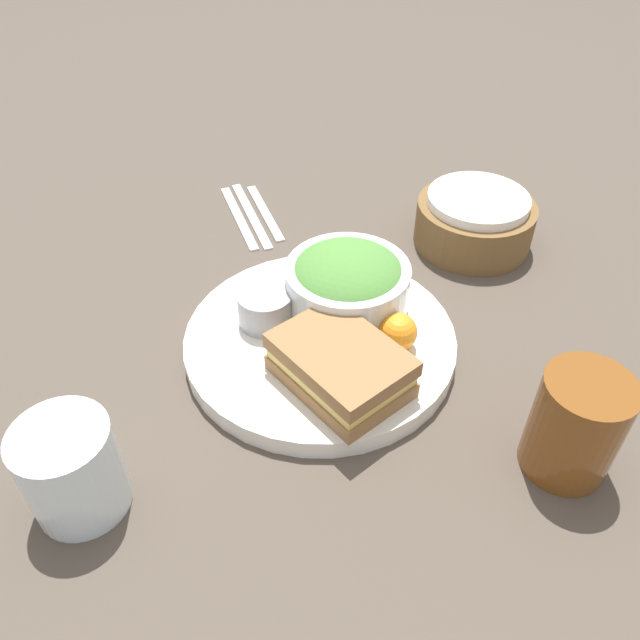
{
  "coord_description": "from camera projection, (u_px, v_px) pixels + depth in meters",
  "views": [
    {
      "loc": [
        0.46,
        -0.13,
        0.47
      ],
      "look_at": [
        0.0,
        0.0,
        0.04
      ],
      "focal_mm": 35.0,
      "sensor_mm": 36.0,
      "label": 1
    }
  ],
  "objects": [
    {
      "name": "dressing_cup",
      "position": [
        266.0,
        307.0,
        0.66
      ],
      "size": [
        0.06,
        0.06,
        0.04
      ],
      "primitive_type": "cylinder",
      "color": "#99999E",
      "rests_on": "plate"
    },
    {
      "name": "plate",
      "position": [
        320.0,
        341.0,
        0.67
      ],
      "size": [
        0.29,
        0.29,
        0.02
      ],
      "primitive_type": "cylinder",
      "color": "white",
      "rests_on": "ground_plane"
    },
    {
      "name": "knife",
      "position": [
        251.0,
        214.0,
        0.87
      ],
      "size": [
        0.18,
        0.02,
        0.01
      ],
      "primitive_type": "cube",
      "rotation": [
        0.0,
        0.0,
        3.21
      ],
      "color": "silver",
      "rests_on": "ground_plane"
    },
    {
      "name": "fork",
      "position": [
        239.0,
        217.0,
        0.87
      ],
      "size": [
        0.17,
        0.02,
        0.01
      ],
      "primitive_type": "cube",
      "rotation": [
        0.0,
        0.0,
        3.21
      ],
      "color": "silver",
      "rests_on": "ground_plane"
    },
    {
      "name": "water_glass",
      "position": [
        72.0,
        469.0,
        0.51
      ],
      "size": [
        0.08,
        0.08,
        0.09
      ],
      "primitive_type": "cylinder",
      "color": "silver",
      "rests_on": "ground_plane"
    },
    {
      "name": "ground_plane",
      "position": [
        320.0,
        349.0,
        0.67
      ],
      "size": [
        4.0,
        4.0,
        0.0
      ],
      "primitive_type": "plane",
      "color": "#4C4238"
    },
    {
      "name": "spoon",
      "position": [
        264.0,
        212.0,
        0.87
      ],
      "size": [
        0.15,
        0.02,
        0.01
      ],
      "primitive_type": "cube",
      "rotation": [
        0.0,
        0.0,
        3.21
      ],
      "color": "silver",
      "rests_on": "ground_plane"
    },
    {
      "name": "sandwich",
      "position": [
        344.0,
        364.0,
        0.59
      ],
      "size": [
        0.15,
        0.13,
        0.05
      ],
      "color": "olive",
      "rests_on": "plate"
    },
    {
      "name": "bread_basket",
      "position": [
        474.0,
        221.0,
        0.8
      ],
      "size": [
        0.15,
        0.15,
        0.07
      ],
      "color": "brown",
      "rests_on": "ground_plane"
    },
    {
      "name": "drink_glass",
      "position": [
        575.0,
        425.0,
        0.53
      ],
      "size": [
        0.08,
        0.08,
        0.1
      ],
      "primitive_type": "cylinder",
      "color": "brown",
      "rests_on": "ground_plane"
    },
    {
      "name": "orange_wedge",
      "position": [
        398.0,
        332.0,
        0.63
      ],
      "size": [
        0.04,
        0.04,
        0.04
      ],
      "primitive_type": "sphere",
      "color": "orange",
      "rests_on": "plate"
    },
    {
      "name": "salad_bowl",
      "position": [
        347.0,
        282.0,
        0.67
      ],
      "size": [
        0.13,
        0.13,
        0.07
      ],
      "color": "white",
      "rests_on": "plate"
    }
  ]
}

